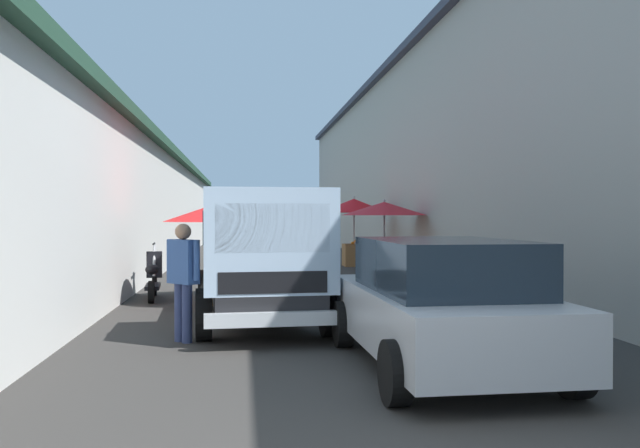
# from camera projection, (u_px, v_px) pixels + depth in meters

# --- Properties ---
(ground) EXTENTS (90.00, 90.00, 0.00)m
(ground) POSITION_uv_depth(u_px,v_px,m) (297.00, 281.00, 17.11)
(ground) COLOR #33302D
(building_left_whitewash) EXTENTS (49.80, 7.50, 3.91)m
(building_left_whitewash) POSITION_uv_depth(u_px,v_px,m) (35.00, 207.00, 18.47)
(building_left_whitewash) COLOR silver
(building_left_whitewash) RESTS_ON ground
(building_right_concrete) EXTENTS (49.80, 7.50, 7.09)m
(building_right_concrete) POSITION_uv_depth(u_px,v_px,m) (525.00, 156.00, 20.15)
(building_right_concrete) COLOR #A39E93
(building_right_concrete) RESTS_ON ground
(fruit_stall_far_left) EXTENTS (2.46, 2.46, 2.18)m
(fruit_stall_far_left) POSITION_uv_depth(u_px,v_px,m) (385.00, 218.00, 18.78)
(fruit_stall_far_left) COLOR #9E9EA3
(fruit_stall_far_left) RESTS_ON ground
(fruit_stall_near_right) EXTENTS (2.41, 2.41, 2.36)m
(fruit_stall_near_right) POSITION_uv_depth(u_px,v_px,m) (354.00, 211.00, 22.27)
(fruit_stall_near_right) COLOR #9E9EA3
(fruit_stall_near_right) RESTS_ON ground
(fruit_stall_mid_lane) EXTENTS (2.65, 2.65, 2.12)m
(fruit_stall_mid_lane) POSITION_uv_depth(u_px,v_px,m) (231.00, 221.00, 12.84)
(fruit_stall_mid_lane) COLOR #9E9EA3
(fruit_stall_mid_lane) RESTS_ON ground
(hatchback_car) EXTENTS (3.95, 2.00, 1.45)m
(hatchback_car) POSITION_uv_depth(u_px,v_px,m) (441.00, 303.00, 7.26)
(hatchback_car) COLOR #ADAFB5
(hatchback_car) RESTS_ON ground
(delivery_truck) EXTENTS (5.01, 2.18, 2.08)m
(delivery_truck) POSITION_uv_depth(u_px,v_px,m) (263.00, 261.00, 9.74)
(delivery_truck) COLOR black
(delivery_truck) RESTS_ON ground
(vendor_by_crates) EXTENTS (0.49, 0.46, 1.61)m
(vendor_by_crates) POSITION_uv_depth(u_px,v_px,m) (183.00, 274.00, 8.83)
(vendor_by_crates) COLOR navy
(vendor_by_crates) RESTS_ON ground
(parked_scooter) EXTENTS (1.69, 0.39, 1.14)m
(parked_scooter) POSITION_uv_depth(u_px,v_px,m) (153.00, 277.00, 13.35)
(parked_scooter) COLOR black
(parked_scooter) RESTS_ON ground
(plastic_stool) EXTENTS (0.30, 0.30, 0.43)m
(plastic_stool) POSITION_uv_depth(u_px,v_px,m) (331.00, 278.00, 14.40)
(plastic_stool) COLOR #1E8C3F
(plastic_stool) RESTS_ON ground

